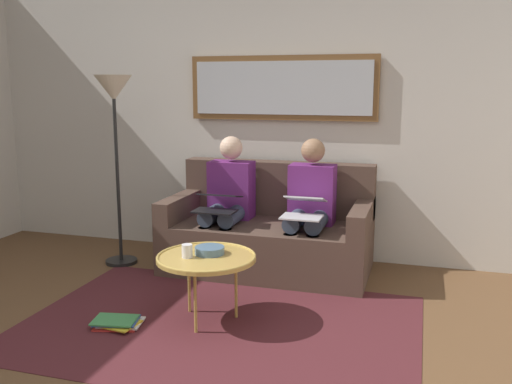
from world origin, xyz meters
The scene contains 13 objects.
wall_rear centered at (0.00, -2.60, 1.30)m, with size 6.00×0.12×2.60m, color beige.
area_rug centered at (0.00, -0.85, 0.00)m, with size 2.60×1.80×0.01m, color #4C1E23.
couch centered at (0.00, -2.12, 0.31)m, with size 1.73×0.90×0.90m.
framed_mirror centered at (0.00, -2.51, 1.55)m, with size 1.71×0.05×0.57m.
coffee_table centered at (0.10, -0.90, 0.44)m, with size 0.67×0.67×0.46m.
cup centered at (0.22, -0.84, 0.50)m, with size 0.07×0.07×0.09m, color silver.
bowl centered at (0.10, -0.96, 0.48)m, with size 0.20×0.20×0.05m, color slate.
person_left centered at (-0.36, -2.05, 0.61)m, with size 0.38×0.58×1.14m.
laptop_silver centered at (-0.36, -1.81, 0.63)m, with size 0.31×0.37×0.16m.
person_right centered at (0.36, -2.05, 0.61)m, with size 0.38×0.58×1.14m.
laptop_black centered at (0.36, -1.80, 0.63)m, with size 0.34×0.33×0.14m.
magazine_stack centered at (0.64, -0.64, 0.03)m, with size 0.34×0.29×0.05m.
standing_lamp centered at (1.31, -1.85, 1.37)m, with size 0.32×0.32×1.66m.
Camera 1 is at (-1.24, 2.42, 1.57)m, focal length 39.20 mm.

